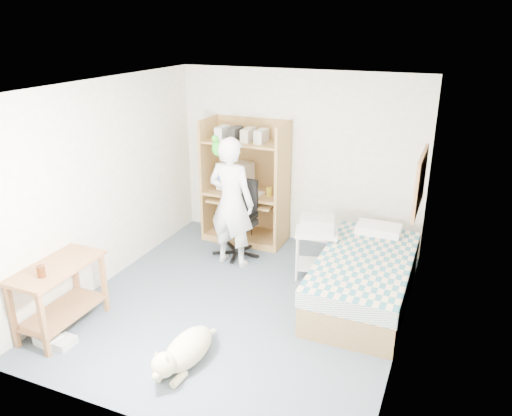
% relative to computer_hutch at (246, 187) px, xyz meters
% --- Properties ---
extents(floor, '(4.00, 4.00, 0.00)m').
position_rel_computer_hutch_xyz_m(floor, '(0.70, -1.74, -0.82)').
color(floor, '#434F5B').
rests_on(floor, ground).
extents(wall_back, '(3.60, 0.02, 2.50)m').
position_rel_computer_hutch_xyz_m(wall_back, '(0.70, 0.26, 0.43)').
color(wall_back, beige).
rests_on(wall_back, floor).
extents(wall_right, '(0.02, 4.00, 2.50)m').
position_rel_computer_hutch_xyz_m(wall_right, '(2.50, -1.74, 0.43)').
color(wall_right, beige).
rests_on(wall_right, floor).
extents(wall_left, '(0.02, 4.00, 2.50)m').
position_rel_computer_hutch_xyz_m(wall_left, '(-1.10, -1.74, 0.43)').
color(wall_left, beige).
rests_on(wall_left, floor).
extents(ceiling, '(3.60, 4.00, 0.02)m').
position_rel_computer_hutch_xyz_m(ceiling, '(0.70, -1.74, 1.68)').
color(ceiling, white).
rests_on(ceiling, wall_back).
extents(computer_hutch, '(1.20, 0.63, 1.80)m').
position_rel_computer_hutch_xyz_m(computer_hutch, '(0.00, 0.00, 0.00)').
color(computer_hutch, brown).
rests_on(computer_hutch, floor).
extents(bed, '(1.02, 2.02, 0.66)m').
position_rel_computer_hutch_xyz_m(bed, '(2.00, -1.12, -0.53)').
color(bed, brown).
rests_on(bed, floor).
extents(side_desk, '(0.50, 1.00, 0.75)m').
position_rel_computer_hutch_xyz_m(side_desk, '(-0.85, -2.94, -0.33)').
color(side_desk, brown).
rests_on(side_desk, floor).
extents(corkboard, '(0.04, 0.94, 0.66)m').
position_rel_computer_hutch_xyz_m(corkboard, '(2.47, -0.84, 0.63)').
color(corkboard, '#9A7145').
rests_on(corkboard, wall_right).
extents(office_chair, '(0.59, 0.59, 1.05)m').
position_rel_computer_hutch_xyz_m(office_chair, '(0.11, -0.53, -0.44)').
color(office_chair, black).
rests_on(office_chair, floor).
extents(person, '(0.68, 0.48, 1.75)m').
position_rel_computer_hutch_xyz_m(person, '(0.15, -0.83, 0.06)').
color(person, silver).
rests_on(person, floor).
extents(parrot, '(0.13, 0.23, 0.35)m').
position_rel_computer_hutch_xyz_m(parrot, '(-0.05, -0.82, 0.78)').
color(parrot, '#138614').
rests_on(parrot, person).
extents(dog, '(0.37, 1.01, 0.38)m').
position_rel_computer_hutch_xyz_m(dog, '(0.67, -2.98, -0.66)').
color(dog, '#C8B886').
rests_on(dog, floor).
extents(printer_cart, '(0.62, 0.55, 0.63)m').
position_rel_computer_hutch_xyz_m(printer_cart, '(1.30, -0.75, -0.40)').
color(printer_cart, silver).
rests_on(printer_cart, floor).
extents(printer, '(0.49, 0.42, 0.18)m').
position_rel_computer_hutch_xyz_m(printer, '(1.30, -0.75, -0.10)').
color(printer, '#ABABA7').
rests_on(printer, printer_cart).
extents(crt_monitor, '(0.47, 0.49, 0.39)m').
position_rel_computer_hutch_xyz_m(crt_monitor, '(-0.18, 0.01, 0.14)').
color(crt_monitor, beige).
rests_on(crt_monitor, computer_hutch).
extents(keyboard, '(0.46, 0.19, 0.03)m').
position_rel_computer_hutch_xyz_m(keyboard, '(0.00, -0.16, -0.15)').
color(keyboard, beige).
rests_on(keyboard, computer_hutch).
extents(pencil_cup, '(0.08, 0.08, 0.12)m').
position_rel_computer_hutch_xyz_m(pencil_cup, '(0.39, -0.09, -0.00)').
color(pencil_cup, gold).
rests_on(pencil_cup, computer_hutch).
extents(drink_glass, '(0.08, 0.08, 0.12)m').
position_rel_computer_hutch_xyz_m(drink_glass, '(-0.80, -3.17, -0.01)').
color(drink_glass, '#421D0A').
rests_on(drink_glass, side_desk).
extents(floor_box_a, '(0.28, 0.24, 0.10)m').
position_rel_computer_hutch_xyz_m(floor_box_a, '(-0.80, -3.23, -0.77)').
color(floor_box_a, silver).
rests_on(floor_box_a, floor).
extents(floor_box_b, '(0.18, 0.22, 0.08)m').
position_rel_computer_hutch_xyz_m(floor_box_b, '(-0.63, -3.20, -0.78)').
color(floor_box_b, '#B9B9B4').
rests_on(floor_box_b, floor).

